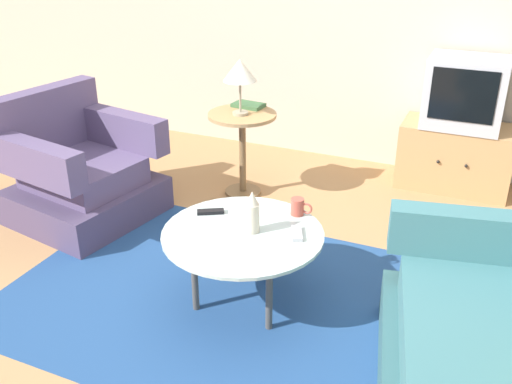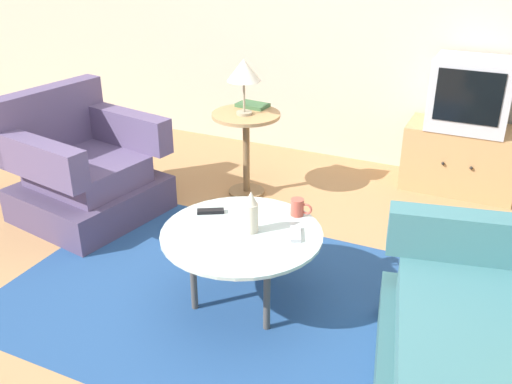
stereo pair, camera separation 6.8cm
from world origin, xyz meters
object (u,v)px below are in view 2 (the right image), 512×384
object	(u,v)px
side_table	(246,137)
table_lamp	(244,71)
vase	(251,213)
mug	(298,207)
armchair	(83,172)
tv_remote_silver	(296,234)
coffee_table	(242,238)
television	(471,94)
book	(253,105)
tv_stand	(460,158)
tv_remote_dark	(211,211)

from	to	relation	value
side_table	table_lamp	xyz separation A→B (m)	(-0.00, -0.03, 0.49)
vase	mug	size ratio (longest dim) A/B	1.87
side_table	mug	world-z (taller)	side_table
armchair	tv_remote_silver	xyz separation A→B (m)	(1.74, -0.40, 0.14)
coffee_table	table_lamp	distance (m)	1.46
armchair	coffee_table	size ratio (longest dim) A/B	1.19
armchair	coffee_table	world-z (taller)	armchair
television	book	xyz separation A→B (m)	(-1.47, -0.60, -0.11)
coffee_table	tv_remote_silver	bearing A→B (deg)	17.74
coffee_table	television	size ratio (longest dim) A/B	1.53
vase	tv_stand	bearing A→B (deg)	67.61
television	vase	world-z (taller)	television
television	mug	xyz separation A→B (m)	(-0.67, -1.71, -0.27)
television	table_lamp	bearing A→B (deg)	-151.37
coffee_table	tv_remote_silver	distance (m)	0.28
armchair	book	size ratio (longest dim) A/B	4.13
vase	coffee_table	bearing A→B (deg)	-142.89
tv_stand	mug	distance (m)	1.86
book	side_table	bearing A→B (deg)	-75.18
tv_remote_silver	tv_stand	bearing A→B (deg)	-40.10
vase	book	xyz separation A→B (m)	(-0.65, 1.38, 0.10)
side_table	table_lamp	world-z (taller)	table_lamp
coffee_table	book	bearing A→B (deg)	113.28
coffee_table	book	xyz separation A→B (m)	(-0.61, 1.41, 0.25)
side_table	tv_stand	size ratio (longest dim) A/B	0.77
coffee_table	tv_remote_dark	xyz separation A→B (m)	(-0.25, 0.12, 0.04)
armchair	coffee_table	bearing A→B (deg)	81.68
side_table	book	distance (m)	0.25
armchair	tv_remote_silver	size ratio (longest dim) A/B	6.55
tv_stand	tv_remote_silver	world-z (taller)	tv_stand
tv_stand	mug	xyz separation A→B (m)	(-0.67, -1.72, 0.23)
tv_stand	vase	bearing A→B (deg)	-112.39
vase	book	size ratio (longest dim) A/B	0.95
coffee_table	vase	world-z (taller)	vase
vase	tv_remote_silver	world-z (taller)	vase
tv_remote_dark	armchair	bearing A→B (deg)	-46.21
television	tv_remote_silver	world-z (taller)	television
tv_stand	tv_remote_dark	distance (m)	2.21
table_lamp	television	bearing A→B (deg)	28.63
armchair	vase	bearing A→B (deg)	83.17
television	tv_remote_dark	size ratio (longest dim) A/B	3.69
side_table	tv_remote_dark	size ratio (longest dim) A/B	4.26
armchair	tv_remote_dark	size ratio (longest dim) A/B	6.68
side_table	tv_remote_silver	bearing A→B (deg)	-53.91
armchair	television	bearing A→B (deg)	132.98
table_lamp	vase	xyz separation A→B (m)	(0.62, -1.19, -0.40)
armchair	tv_remote_dark	world-z (taller)	armchair
tv_remote_dark	tv_remote_silver	world-z (taller)	same
television	tv_remote_dark	distance (m)	2.21
side_table	tv_remote_silver	xyz separation A→B (m)	(0.85, -1.16, -0.01)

